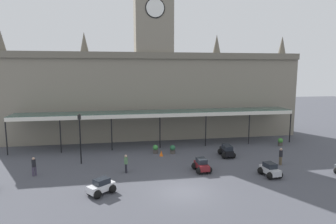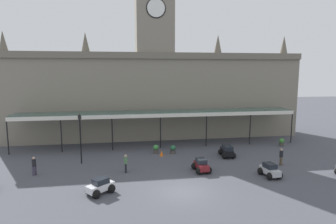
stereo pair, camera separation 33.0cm
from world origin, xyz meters
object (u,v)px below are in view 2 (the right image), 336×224
at_px(pedestrian_beside_cars, 34,165).
at_px(car_maroon_sedan, 201,166).
at_px(victorian_lamppost, 80,133).
at_px(pedestrian_crossing_forecourt, 126,163).
at_px(planter_near_kerb, 156,149).
at_px(car_white_sedan, 100,187).
at_px(car_black_estate, 227,151).
at_px(planter_forecourt_centre, 282,142).
at_px(pedestrian_near_entrance, 281,156).
at_px(traffic_cone, 162,153).
at_px(car_silver_sedan, 270,171).
at_px(planter_by_canopy, 173,149).

bearing_deg(pedestrian_beside_cars, car_maroon_sedan, -5.39).
bearing_deg(victorian_lamppost, pedestrian_crossing_forecourt, -37.34).
bearing_deg(car_maroon_sedan, planter_near_kerb, 117.78).
height_order(car_white_sedan, planter_near_kerb, car_white_sedan).
relative_size(car_black_estate, planter_forecourt_centre, 2.41).
distance_m(car_black_estate, pedestrian_near_entrance, 5.49).
bearing_deg(pedestrian_beside_cars, car_white_sedan, -39.11).
xyz_separation_m(pedestrian_beside_cars, pedestrian_near_entrance, (22.91, -0.93, 0.00)).
bearing_deg(pedestrian_crossing_forecourt, traffic_cone, 49.27).
xyz_separation_m(car_silver_sedan, planter_near_kerb, (-8.93, 8.70, -0.01)).
bearing_deg(traffic_cone, planter_by_canopy, 26.79).
bearing_deg(planter_by_canopy, planter_near_kerb, 166.41).
bearing_deg(pedestrian_beside_cars, pedestrian_crossing_forecourt, -4.11).
bearing_deg(car_silver_sedan, pedestrian_crossing_forecourt, 166.14).
bearing_deg(victorian_lamppost, car_white_sedan, -72.86).
height_order(pedestrian_near_entrance, planter_forecourt_centre, pedestrian_near_entrance).
height_order(car_maroon_sedan, car_black_estate, car_black_estate).
bearing_deg(pedestrian_near_entrance, planter_by_canopy, 150.12).
relative_size(car_maroon_sedan, traffic_cone, 3.46).
relative_size(victorian_lamppost, planter_by_canopy, 5.24).
xyz_separation_m(car_silver_sedan, pedestrian_beside_cars, (-20.31, 3.62, 0.41)).
relative_size(pedestrian_crossing_forecourt, pedestrian_near_entrance, 1.00).
bearing_deg(car_maroon_sedan, pedestrian_near_entrance, 3.26).
bearing_deg(car_silver_sedan, planter_by_canopy, 130.67).
height_order(pedestrian_near_entrance, traffic_cone, pedestrian_near_entrance).
bearing_deg(car_white_sedan, pedestrian_near_entrance, 13.14).
bearing_deg(planter_by_canopy, car_white_sedan, -127.19).
xyz_separation_m(car_white_sedan, traffic_cone, (5.85, 8.82, -0.20)).
height_order(victorian_lamppost, traffic_cone, victorian_lamppost).
distance_m(car_white_sedan, pedestrian_near_entrance, 17.37).
bearing_deg(car_maroon_sedan, car_white_sedan, -158.37).
height_order(car_maroon_sedan, pedestrian_near_entrance, pedestrian_near_entrance).
relative_size(planter_by_canopy, planter_forecourt_centre, 1.00).
bearing_deg(traffic_cone, victorian_lamppost, -171.43).
relative_size(pedestrian_crossing_forecourt, victorian_lamppost, 0.33).
height_order(pedestrian_beside_cars, victorian_lamppost, victorian_lamppost).
bearing_deg(pedestrian_near_entrance, planter_forecourt_centre, 59.33).
relative_size(car_silver_sedan, planter_near_kerb, 2.23).
relative_size(car_silver_sedan, victorian_lamppost, 0.42).
distance_m(car_black_estate, planter_by_canopy, 5.87).
xyz_separation_m(car_white_sedan, pedestrian_beside_cars, (-6.00, 4.88, 0.41)).
relative_size(car_white_sedan, victorian_lamppost, 0.45).
bearing_deg(traffic_cone, planter_near_kerb, 112.67).
height_order(car_white_sedan, pedestrian_crossing_forecourt, pedestrian_crossing_forecourt).
distance_m(pedestrian_beside_cars, planter_by_canopy, 14.01).
relative_size(pedestrian_beside_cars, pedestrian_near_entrance, 1.00).
distance_m(car_maroon_sedan, pedestrian_near_entrance, 8.15).
bearing_deg(traffic_cone, car_maroon_sedan, -61.19).
bearing_deg(planter_by_canopy, car_maroon_sedan, -75.43).
height_order(pedestrian_beside_cars, traffic_cone, pedestrian_beside_cars).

